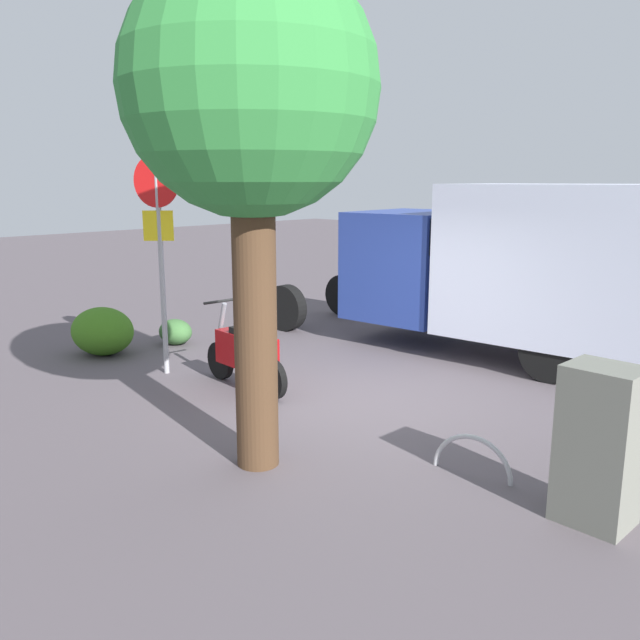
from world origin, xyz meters
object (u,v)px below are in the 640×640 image
Objects in this scene: motorcycle at (246,353)px; stop_sign at (159,230)px; box_truck_near at (543,265)px; street_tree at (250,96)px; utility_cabinet at (599,446)px; bike_rack_hoop at (472,475)px.

stop_sign is at bearing 18.02° from motorcycle.
box_truck_near is 1.74× the size of street_tree.
motorcycle is 0.37× the size of street_tree.
street_tree reaches higher than utility_cabinet.
motorcycle is (2.31, 4.21, -1.07)m from box_truck_near.
bike_rack_hoop is (-5.26, -0.15, -2.18)m from stop_sign.
street_tree is at bearing 36.76° from bike_rack_hoop.
street_tree reaches higher than stop_sign.
motorcycle is 3.81m from bike_rack_hoop.
street_tree is at bearing 147.38° from motorcycle.
stop_sign is 3.98m from street_tree.
box_truck_near is 4.76× the size of motorcycle.
stop_sign is 6.66m from utility_cabinet.
stop_sign reaches higher than bike_rack_hoop.
box_truck_near is at bearing -129.75° from stop_sign.
box_truck_near is at bearing -92.98° from street_tree.
utility_cabinet is (-5.01, 0.28, 0.18)m from motorcycle.
street_tree reaches higher than bike_rack_hoop.
box_truck_near is 6.11m from street_tree.
bike_rack_hoop is (-1.46, 4.42, -1.59)m from box_truck_near.
motorcycle is at bearing -37.11° from street_tree.
street_tree is 5.84× the size of bike_rack_hoop.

